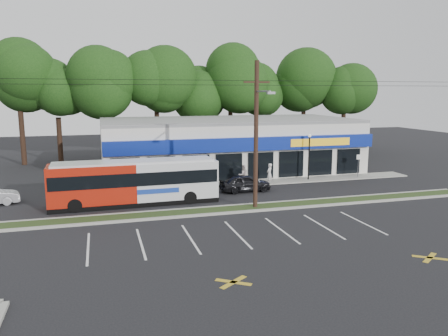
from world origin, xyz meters
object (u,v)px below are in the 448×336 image
Objects in this scene: utility_pole at (254,130)px; pedestrian_b at (243,175)px; car_dark at (245,183)px; pedestrian_a at (269,174)px; metrobus at (135,181)px; sign_post at (358,162)px; lamp_post at (309,151)px.

pedestrian_b is (1.80, 7.57, -4.52)m from utility_pole.
car_dark is 2.31× the size of pedestrian_a.
metrobus is 6.60× the size of pedestrian_a.
car_dark is at bearing 9.46° from metrobus.
utility_pole is at bearing -149.85° from sign_post.
pedestrian_b is at bearing 21.83° from metrobus.
car_dark is 2.32× the size of pedestrian_b.
utility_pole reaches higher than pedestrian_b.
utility_pole is 9.78m from pedestrian_a.
sign_post is at bearing -2.58° from lamp_post.
pedestrian_a reaches higher than car_dark.
lamp_post is 1.91× the size of sign_post.
lamp_post is at bearing -70.70° from car_dark.
utility_pole is 27.96× the size of pedestrian_b.
pedestrian_a is at bearing 60.80° from utility_pole.
sign_post is at bearing 176.12° from pedestrian_b.
lamp_post is 2.37× the size of pedestrian_a.
utility_pole is 7.12m from car_dark.
car_dark is (-12.00, -2.44, -0.85)m from sign_post.
lamp_post reaches higher than metrobus.
utility_pole is at bearing 72.35° from pedestrian_b.
lamp_post is 7.74m from car_dark.
sign_post reaches higher than car_dark.
utility_pole is 22.47× the size of sign_post.
lamp_post is 6.61m from pedestrian_b.
metrobus is 6.62× the size of pedestrian_b.
car_dark is (1.17, 5.21, -4.71)m from utility_pole.
sign_post is at bearing -80.04° from car_dark.
car_dark is at bearing -168.53° from sign_post.
lamp_post is at bearing 14.15° from metrobus.
pedestrian_a is (3.07, 2.36, 0.19)m from car_dark.
sign_post is 11.38m from pedestrian_b.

